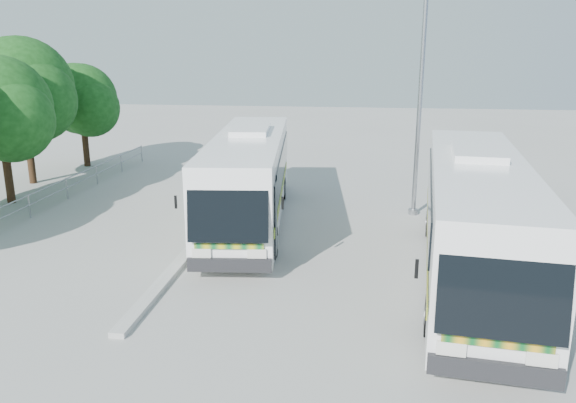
# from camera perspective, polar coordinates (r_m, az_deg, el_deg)

# --- Properties ---
(ground) EXTENTS (100.00, 100.00, 0.00)m
(ground) POSITION_cam_1_polar(r_m,az_deg,el_deg) (18.94, -3.14, -5.45)
(ground) COLOR #9F9F9A
(ground) RESTS_ON ground
(kerb_divider) EXTENTS (0.40, 16.00, 0.15)m
(kerb_divider) POSITION_cam_1_polar(r_m,az_deg,el_deg) (21.26, -8.25, -3.04)
(kerb_divider) COLOR #B2B2AD
(kerb_divider) RESTS_ON ground
(railing) EXTENTS (0.06, 22.00, 1.00)m
(railing) POSITION_cam_1_polar(r_m,az_deg,el_deg) (25.92, -23.70, 0.67)
(railing) COLOR gray
(railing) RESTS_ON ground
(tree_far_c) EXTENTS (4.97, 4.69, 6.49)m
(tree_far_c) POSITION_cam_1_polar(r_m,az_deg,el_deg) (27.42, -27.16, 8.51)
(tree_far_c) COLOR #382314
(tree_far_c) RESTS_ON ground
(tree_far_d) EXTENTS (5.62, 5.30, 7.33)m
(tree_far_d) POSITION_cam_1_polar(r_m,az_deg,el_deg) (31.11, -25.28, 10.37)
(tree_far_d) COLOR #382314
(tree_far_d) RESTS_ON ground
(tree_far_e) EXTENTS (4.54, 4.28, 5.92)m
(tree_far_e) POSITION_cam_1_polar(r_m,az_deg,el_deg) (34.72, -20.16, 9.71)
(tree_far_e) COLOR #382314
(tree_far_e) RESTS_ON ground
(coach_main) EXTENTS (3.75, 12.64, 3.46)m
(coach_main) POSITION_cam_1_polar(r_m,az_deg,el_deg) (22.09, -3.98, 2.67)
(coach_main) COLOR white
(coach_main) RESTS_ON ground
(coach_adjacent) EXTENTS (3.94, 13.05, 3.57)m
(coach_adjacent) POSITION_cam_1_polar(r_m,az_deg,el_deg) (17.47, 18.50, -1.28)
(coach_adjacent) COLOR white
(coach_adjacent) RESTS_ON ground
(lamppost) EXTENTS (2.17, 0.69, 8.95)m
(lamppost) POSITION_cam_1_polar(r_m,az_deg,el_deg) (23.18, 13.29, 10.53)
(lamppost) COLOR gray
(lamppost) RESTS_ON ground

